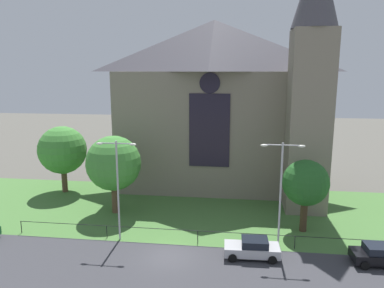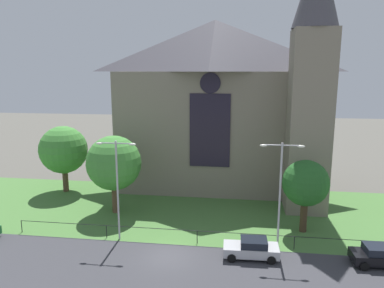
{
  "view_description": "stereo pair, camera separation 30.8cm",
  "coord_description": "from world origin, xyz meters",
  "px_view_note": "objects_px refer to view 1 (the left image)",
  "views": [
    {
      "loc": [
        5.09,
        -25.68,
        14.06
      ],
      "look_at": [
        0.79,
        8.0,
        7.3
      ],
      "focal_mm": 34.4,
      "sensor_mm": 36.0,
      "label": 1
    },
    {
      "loc": [
        5.39,
        -25.63,
        14.06
      ],
      "look_at": [
        0.79,
        8.0,
        7.3
      ],
      "focal_mm": 34.4,
      "sensor_mm": 36.0,
      "label": 2
    }
  ],
  "objects_px": {
    "church_building": "(220,103)",
    "tree_left_near": "(114,163)",
    "parked_car_silver": "(252,248)",
    "streetlamp_near": "(118,178)",
    "tree_left_far": "(62,150)",
    "parked_car_black": "(381,255)",
    "streetlamp_far": "(281,183)",
    "tree_right_near": "(306,183)"
  },
  "relations": [
    {
      "from": "streetlamp_near",
      "to": "parked_car_silver",
      "type": "bearing_deg",
      "value": -8.57
    },
    {
      "from": "tree_right_near",
      "to": "streetlamp_far",
      "type": "relative_size",
      "value": 0.75
    },
    {
      "from": "tree_left_far",
      "to": "streetlamp_near",
      "type": "xyz_separation_m",
      "value": [
        10.47,
        -11.41,
        0.37
      ]
    },
    {
      "from": "parked_car_silver",
      "to": "parked_car_black",
      "type": "xyz_separation_m",
      "value": [
        9.35,
        0.13,
        0.0
      ]
    },
    {
      "from": "tree_left_far",
      "to": "tree_left_near",
      "type": "bearing_deg",
      "value": -34.51
    },
    {
      "from": "tree_right_near",
      "to": "parked_car_silver",
      "type": "relative_size",
      "value": 1.53
    },
    {
      "from": "church_building",
      "to": "tree_left_near",
      "type": "bearing_deg",
      "value": -132.16
    },
    {
      "from": "tree_left_near",
      "to": "parked_car_black",
      "type": "relative_size",
      "value": 1.84
    },
    {
      "from": "tree_left_far",
      "to": "streetlamp_far",
      "type": "relative_size",
      "value": 0.9
    },
    {
      "from": "tree_left_far",
      "to": "parked_car_black",
      "type": "bearing_deg",
      "value": -22.74
    },
    {
      "from": "streetlamp_far",
      "to": "parked_car_black",
      "type": "bearing_deg",
      "value": -11.97
    },
    {
      "from": "church_building",
      "to": "streetlamp_near",
      "type": "height_order",
      "value": "church_building"
    },
    {
      "from": "tree_left_far",
      "to": "parked_car_black",
      "type": "relative_size",
      "value": 1.83
    },
    {
      "from": "tree_right_near",
      "to": "streetlamp_far",
      "type": "height_order",
      "value": "streetlamp_far"
    },
    {
      "from": "tree_right_near",
      "to": "parked_car_silver",
      "type": "xyz_separation_m",
      "value": [
        -4.65,
        -5.37,
        -3.7
      ]
    },
    {
      "from": "streetlamp_near",
      "to": "parked_car_silver",
      "type": "height_order",
      "value": "streetlamp_near"
    },
    {
      "from": "tree_right_near",
      "to": "parked_car_black",
      "type": "relative_size",
      "value": 1.52
    },
    {
      "from": "church_building",
      "to": "tree_left_near",
      "type": "distance_m",
      "value": 15.49
    },
    {
      "from": "tree_left_far",
      "to": "streetlamp_far",
      "type": "xyz_separation_m",
      "value": [
        23.63,
        -11.41,
        0.48
      ]
    },
    {
      "from": "tree_right_near",
      "to": "streetlamp_near",
      "type": "height_order",
      "value": "streetlamp_near"
    },
    {
      "from": "tree_left_far",
      "to": "streetlamp_far",
      "type": "distance_m",
      "value": 26.25
    },
    {
      "from": "tree_left_far",
      "to": "tree_left_near",
      "type": "xyz_separation_m",
      "value": [
        8.1,
        -5.57,
        0.08
      ]
    },
    {
      "from": "tree_right_near",
      "to": "tree_left_far",
      "type": "height_order",
      "value": "tree_left_far"
    },
    {
      "from": "parked_car_silver",
      "to": "parked_car_black",
      "type": "relative_size",
      "value": 0.99
    },
    {
      "from": "church_building",
      "to": "parked_car_silver",
      "type": "height_order",
      "value": "church_building"
    },
    {
      "from": "tree_left_near",
      "to": "streetlamp_near",
      "type": "xyz_separation_m",
      "value": [
        2.37,
        -5.84,
        0.29
      ]
    },
    {
      "from": "tree_left_near",
      "to": "tree_right_near",
      "type": "bearing_deg",
      "value": -6.75
    },
    {
      "from": "streetlamp_far",
      "to": "streetlamp_near",
      "type": "bearing_deg",
      "value": 180.0
    },
    {
      "from": "parked_car_black",
      "to": "parked_car_silver",
      "type": "bearing_deg",
      "value": 178.16
    },
    {
      "from": "tree_left_near",
      "to": "streetlamp_near",
      "type": "bearing_deg",
      "value": -67.88
    },
    {
      "from": "church_building",
      "to": "tree_right_near",
      "type": "height_order",
      "value": "church_building"
    },
    {
      "from": "tree_left_near",
      "to": "streetlamp_far",
      "type": "distance_m",
      "value": 16.6
    },
    {
      "from": "streetlamp_far",
      "to": "parked_car_black",
      "type": "distance_m",
      "value": 8.82
    },
    {
      "from": "tree_right_near",
      "to": "tree_left_far",
      "type": "distance_m",
      "value": 27.3
    },
    {
      "from": "church_building",
      "to": "tree_left_far",
      "type": "height_order",
      "value": "church_building"
    },
    {
      "from": "church_building",
      "to": "streetlamp_far",
      "type": "xyz_separation_m",
      "value": [
        5.74,
        -16.66,
        -4.77
      ]
    },
    {
      "from": "tree_left_far",
      "to": "streetlamp_far",
      "type": "bearing_deg",
      "value": -25.77
    },
    {
      "from": "parked_car_silver",
      "to": "parked_car_black",
      "type": "distance_m",
      "value": 9.36
    },
    {
      "from": "tree_left_near",
      "to": "parked_car_black",
      "type": "distance_m",
      "value": 24.36
    },
    {
      "from": "parked_car_silver",
      "to": "parked_car_black",
      "type": "height_order",
      "value": "same"
    },
    {
      "from": "tree_left_far",
      "to": "streetlamp_near",
      "type": "bearing_deg",
      "value": -47.45
    },
    {
      "from": "church_building",
      "to": "parked_car_silver",
      "type": "relative_size",
      "value": 6.11
    }
  ]
}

